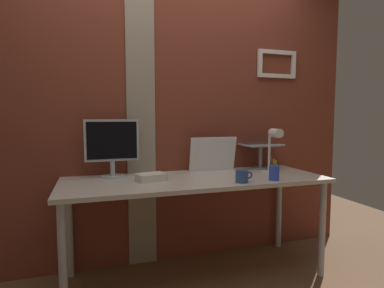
{
  "coord_description": "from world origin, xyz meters",
  "views": [
    {
      "loc": [
        -0.61,
        -2.27,
        1.24
      ],
      "look_at": [
        0.13,
        0.05,
        1.02
      ],
      "focal_mm": 29.28,
      "sensor_mm": 36.0,
      "label": 1
    }
  ],
  "objects_px": {
    "monitor": "(112,144)",
    "desk_lamp": "(273,146)",
    "pen_cup": "(274,173)",
    "coffee_mug": "(242,176)",
    "whiteboard_panel": "(213,154)",
    "laptop": "(257,139)"
  },
  "relations": [
    {
      "from": "monitor",
      "to": "desk_lamp",
      "type": "relative_size",
      "value": 1.2
    },
    {
      "from": "pen_cup",
      "to": "coffee_mug",
      "type": "height_order",
      "value": "pen_cup"
    },
    {
      "from": "monitor",
      "to": "whiteboard_panel",
      "type": "distance_m",
      "value": 0.85
    },
    {
      "from": "whiteboard_panel",
      "to": "desk_lamp",
      "type": "relative_size",
      "value": 1.11
    },
    {
      "from": "laptop",
      "to": "whiteboard_panel",
      "type": "height_order",
      "value": "laptop"
    },
    {
      "from": "laptop",
      "to": "pen_cup",
      "type": "height_order",
      "value": "laptop"
    },
    {
      "from": "laptop",
      "to": "whiteboard_panel",
      "type": "bearing_deg",
      "value": -175.52
    },
    {
      "from": "desk_lamp",
      "to": "pen_cup",
      "type": "height_order",
      "value": "desk_lamp"
    },
    {
      "from": "monitor",
      "to": "desk_lamp",
      "type": "distance_m",
      "value": 1.26
    },
    {
      "from": "pen_cup",
      "to": "coffee_mug",
      "type": "xyz_separation_m",
      "value": [
        -0.26,
        0.0,
        -0.01
      ]
    },
    {
      "from": "whiteboard_panel",
      "to": "coffee_mug",
      "type": "bearing_deg",
      "value": -87.8
    },
    {
      "from": "whiteboard_panel",
      "to": "pen_cup",
      "type": "relative_size",
      "value": 2.32
    },
    {
      "from": "laptop",
      "to": "coffee_mug",
      "type": "bearing_deg",
      "value": -127.66
    },
    {
      "from": "monitor",
      "to": "laptop",
      "type": "xyz_separation_m",
      "value": [
        1.28,
        0.07,
        0.01
      ]
    },
    {
      "from": "pen_cup",
      "to": "coffee_mug",
      "type": "relative_size",
      "value": 1.38
    },
    {
      "from": "laptop",
      "to": "whiteboard_panel",
      "type": "xyz_separation_m",
      "value": [
        -0.44,
        -0.03,
        -0.12
      ]
    },
    {
      "from": "desk_lamp",
      "to": "coffee_mug",
      "type": "height_order",
      "value": "desk_lamp"
    },
    {
      "from": "monitor",
      "to": "laptop",
      "type": "distance_m",
      "value": 1.28
    },
    {
      "from": "desk_lamp",
      "to": "coffee_mug",
      "type": "relative_size",
      "value": 2.89
    },
    {
      "from": "monitor",
      "to": "coffee_mug",
      "type": "xyz_separation_m",
      "value": [
        0.86,
        -0.48,
        -0.21
      ]
    },
    {
      "from": "monitor",
      "to": "whiteboard_panel",
      "type": "xyz_separation_m",
      "value": [
        0.84,
        0.03,
        -0.11
      ]
    },
    {
      "from": "monitor",
      "to": "coffee_mug",
      "type": "height_order",
      "value": "monitor"
    }
  ]
}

